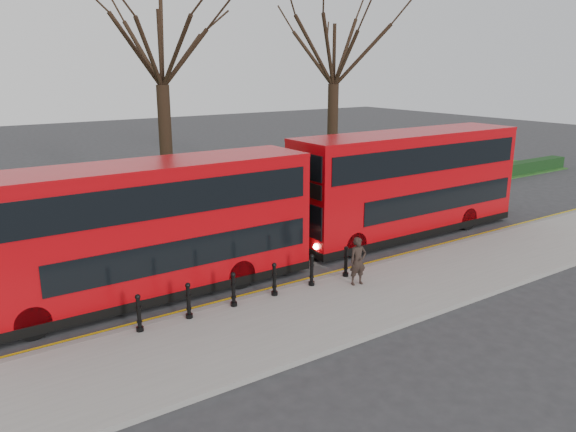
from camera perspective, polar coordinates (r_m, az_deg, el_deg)
ground at (r=18.32m, az=-5.43°, el=-7.51°), size 120.00×120.00×0.00m
pavement at (r=15.95m, az=-0.08°, el=-10.71°), size 60.00×4.00×0.15m
kerb at (r=17.49m, az=-3.82°, el=-8.34°), size 60.00×0.25×0.16m
grass_verge at (r=31.72m, az=-18.77°, el=1.53°), size 60.00×18.00×0.06m
hedge at (r=24.05m, az=-13.38°, el=-1.31°), size 60.00×0.90×0.80m
yellow_line_outer at (r=17.76m, az=-4.31°, el=-8.22°), size 60.00×0.10×0.01m
yellow_line_inner at (r=17.92m, az=-4.64°, el=-8.01°), size 60.00×0.10×0.01m
tree_mid at (r=26.86m, az=-12.88°, el=17.10°), size 7.16×7.16×11.19m
tree_right at (r=31.99m, az=4.72°, el=16.68°), size 7.00×7.00×10.93m
bollard_row at (r=16.96m, az=-3.43°, el=-7.00°), size 7.30×0.15×1.00m
bus_lead at (r=17.71m, az=-13.94°, el=-1.46°), size 10.54×2.42×4.19m
bus_rear at (r=24.19m, az=12.09°, el=3.23°), size 10.93×2.51×4.35m
pedestrian at (r=18.19m, az=7.12°, el=-4.56°), size 0.64×0.49×1.58m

